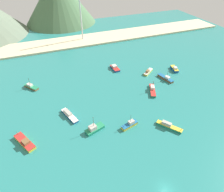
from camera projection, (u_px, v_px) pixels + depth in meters
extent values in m
cube|color=teal|center=(123.00, 121.00, 77.72)|extent=(260.00, 280.00, 0.50)
cube|color=gold|center=(148.00, 72.00, 107.29)|extent=(7.60, 6.33, 0.89)
cube|color=white|center=(148.00, 71.00, 106.96)|extent=(7.76, 6.45, 0.20)
cube|color=brown|center=(148.00, 71.00, 105.92)|extent=(2.88, 2.67, 1.03)
cube|color=#198466|center=(169.00, 127.00, 74.45)|extent=(7.48, 9.11, 0.86)
cube|color=gold|center=(169.00, 126.00, 74.12)|extent=(7.63, 9.29, 0.20)
cube|color=#B2ADA3|center=(167.00, 123.00, 74.21)|extent=(3.37, 3.82, 1.20)
cylinder|color=#4C3823|center=(181.00, 130.00, 71.95)|extent=(0.41, 0.49, 1.18)
cube|color=#198466|center=(152.00, 91.00, 93.28)|extent=(6.39, 10.11, 0.90)
cube|color=red|center=(153.00, 90.00, 92.94)|extent=(6.52, 10.32, 0.20)
cube|color=silver|center=(152.00, 87.00, 93.49)|extent=(2.81, 3.39, 1.24)
cylinder|color=#4C3823|center=(153.00, 84.00, 91.65)|extent=(0.18, 0.18, 3.29)
cube|color=gold|center=(129.00, 125.00, 74.93)|extent=(7.23, 3.79, 1.15)
cube|color=#1E669E|center=(129.00, 124.00, 74.52)|extent=(7.37, 3.87, 0.20)
cube|color=#B2ADA3|center=(131.00, 122.00, 74.52)|extent=(2.74, 2.15, 1.11)
cylinder|color=#4C3823|center=(123.00, 126.00, 72.64)|extent=(0.67, 0.28, 1.55)
cylinder|color=#4C3823|center=(131.00, 118.00, 72.97)|extent=(0.10, 0.10, 3.23)
cube|color=#198466|center=(95.00, 129.00, 73.48)|extent=(8.05, 5.06, 0.93)
cube|color=#238C5B|center=(95.00, 128.00, 73.14)|extent=(8.21, 5.17, 0.20)
cube|color=#B2ADA3|center=(93.00, 128.00, 72.12)|extent=(3.32, 2.92, 1.59)
cylinder|color=#4C3823|center=(93.00, 121.00, 70.57)|extent=(0.13, 0.13, 4.37)
cube|color=#14478C|center=(115.00, 68.00, 110.54)|extent=(3.59, 7.76, 0.86)
cube|color=red|center=(115.00, 68.00, 110.22)|extent=(3.67, 7.92, 0.20)
cube|color=beige|center=(114.00, 66.00, 110.55)|extent=(2.55, 3.11, 0.96)
cube|color=#14478C|center=(174.00, 69.00, 109.53)|extent=(3.95, 7.16, 1.30)
cube|color=gold|center=(175.00, 68.00, 109.07)|extent=(4.03, 7.30, 0.20)
cube|color=beige|center=(175.00, 68.00, 108.09)|extent=(2.31, 2.72, 0.85)
cube|color=gold|center=(25.00, 142.00, 68.41)|extent=(7.24, 10.29, 1.12)
cube|color=red|center=(24.00, 141.00, 68.01)|extent=(7.39, 10.50, 0.20)
cube|color=brown|center=(26.00, 142.00, 66.96)|extent=(3.06, 3.25, 1.09)
cylinder|color=#4C3823|center=(17.00, 133.00, 69.95)|extent=(0.41, 0.63, 1.51)
cube|color=brown|center=(165.00, 78.00, 101.90)|extent=(4.34, 9.83, 1.08)
cube|color=#1E669E|center=(166.00, 77.00, 101.51)|extent=(4.42, 10.03, 0.20)
cube|color=silver|center=(168.00, 77.00, 100.35)|extent=(2.19, 2.81, 1.05)
cylinder|color=#4C3823|center=(168.00, 73.00, 99.10)|extent=(0.10, 0.10, 4.09)
cube|color=brown|center=(32.00, 87.00, 95.55)|extent=(6.69, 7.62, 0.96)
cube|color=#238C5B|center=(31.00, 86.00, 95.20)|extent=(6.82, 7.77, 0.20)
cube|color=beige|center=(30.00, 85.00, 95.25)|extent=(3.18, 3.39, 0.92)
cylinder|color=#4C3823|center=(29.00, 81.00, 93.63)|extent=(0.16, 0.16, 3.59)
cube|color=#14478C|center=(70.00, 116.00, 79.39)|extent=(5.48, 10.31, 0.80)
cube|color=white|center=(70.00, 115.00, 79.08)|extent=(5.59, 10.52, 0.20)
cube|color=#B2ADA3|center=(68.00, 112.00, 79.50)|extent=(3.05, 4.71, 0.92)
cylinder|color=#4C3823|center=(75.00, 120.00, 76.07)|extent=(0.28, 0.51, 1.09)
cube|color=beige|center=(75.00, 42.00, 141.77)|extent=(247.00, 22.48, 1.20)
cylinder|color=silver|center=(81.00, 16.00, 135.01)|extent=(0.99, 0.99, 34.55)
cylinder|color=silver|center=(80.00, 10.00, 132.47)|extent=(0.49, 2.76, 0.49)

